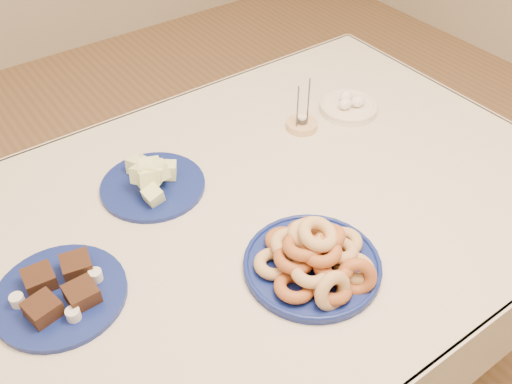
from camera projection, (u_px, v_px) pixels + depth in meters
ground at (247, 376)px, 1.88m from camera, size 5.00×5.00×0.00m
dining_table at (245, 242)px, 1.45m from camera, size 1.71×1.11×0.75m
donut_platter at (315, 258)px, 1.22m from camera, size 0.35×0.35×0.14m
melon_plate at (152, 180)px, 1.43m from camera, size 0.33×0.33×0.09m
brownie_plate at (60, 292)px, 1.18m from camera, size 0.28×0.28×0.05m
candle_holder at (302, 124)px, 1.63m from camera, size 0.11×0.11×0.15m
egg_bowl at (349, 106)px, 1.70m from camera, size 0.18×0.18×0.06m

